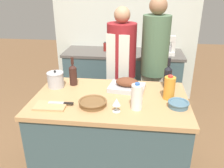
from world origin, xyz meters
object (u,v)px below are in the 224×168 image
object	(u,v)px
roasting_pan	(127,85)
wicker_basket	(93,103)
milk_jug	(137,97)
condiment_bottle_tall	(168,46)
knife_chef	(62,103)
cutting_board	(51,106)
stand_mixer	(169,47)
person_cook_guest	(154,63)
condiment_bottle_short	(105,47)
wine_bottle_dark	(73,74)
wine_bottle_green	(168,76)
juice_jug	(169,88)
wine_glass_left	(116,102)
person_cook_aproned	(121,67)
mixing_bowl	(178,104)
stock_pot	(56,80)

from	to	relation	value
roasting_pan	wicker_basket	bearing A→B (deg)	-126.36
milk_jug	condiment_bottle_tall	xyz separation A→B (m)	(0.43, 1.83, -0.02)
milk_jug	knife_chef	xyz separation A→B (m)	(-0.64, -0.01, -0.09)
cutting_board	stand_mixer	distance (m)	2.07
milk_jug	stand_mixer	size ratio (longest dim) A/B	0.84
knife_chef	person_cook_guest	bearing A→B (deg)	50.98
roasting_pan	condiment_bottle_short	distance (m)	1.45
milk_jug	wine_bottle_dark	xyz separation A→B (m)	(-0.66, 0.43, 0.01)
roasting_pan	wine_bottle_green	xyz separation A→B (m)	(0.40, 0.11, 0.07)
wine_bottle_dark	stand_mixer	bearing A→B (deg)	48.80
wine_bottle_green	condiment_bottle_short	world-z (taller)	wine_bottle_green
wine_bottle_dark	condiment_bottle_tall	distance (m)	1.77
roasting_pan	wine_bottle_dark	xyz separation A→B (m)	(-0.55, 0.06, 0.07)
juice_jug	person_cook_guest	xyz separation A→B (m)	(-0.10, 0.78, -0.03)
roasting_pan	person_cook_guest	xyz separation A→B (m)	(0.29, 0.63, 0.03)
wine_bottle_dark	person_cook_guest	bearing A→B (deg)	34.22
roasting_pan	knife_chef	world-z (taller)	roasting_pan
wine_glass_left	condiment_bottle_tall	bearing A→B (deg)	72.69
cutting_board	milk_jug	distance (m)	0.73
wicker_basket	wine_bottle_dark	world-z (taller)	wine_bottle_dark
roasting_pan	person_cook_aproned	distance (m)	0.65
wine_glass_left	knife_chef	xyz separation A→B (m)	(-0.48, 0.05, -0.06)
knife_chef	roasting_pan	bearing A→B (deg)	35.63
wicker_basket	wine_bottle_green	xyz separation A→B (m)	(0.67, 0.47, 0.09)
cutting_board	condiment_bottle_tall	distance (m)	2.22
wine_bottle_dark	wine_glass_left	bearing A→B (deg)	-45.32
cutting_board	milk_jug	xyz separation A→B (m)	(0.73, 0.05, 0.10)
cutting_board	stand_mixer	bearing A→B (deg)	56.31
cutting_board	wine_bottle_green	size ratio (longest dim) A/B	0.88
condiment_bottle_tall	wine_bottle_green	bearing A→B (deg)	-95.74
cutting_board	person_cook_guest	xyz separation A→B (m)	(0.91, 1.06, 0.07)
cutting_board	person_cook_guest	world-z (taller)	person_cook_guest
condiment_bottle_short	condiment_bottle_tall	bearing A→B (deg)	4.03
mixing_bowl	wine_glass_left	bearing A→B (deg)	-165.14
mixing_bowl	knife_chef	world-z (taller)	mixing_bowl
milk_jug	wine_glass_left	xyz separation A→B (m)	(-0.16, -0.07, -0.03)
stock_pot	wine_bottle_dark	distance (m)	0.18
mixing_bowl	wine_bottle_dark	world-z (taller)	wine_bottle_dark
mixing_bowl	condiment_bottle_tall	distance (m)	1.77
stock_pot	wine_glass_left	distance (m)	0.78
juice_jug	stock_pot	bearing A→B (deg)	173.09
cutting_board	stand_mixer	world-z (taller)	stand_mixer
juice_jug	condiment_bottle_short	xyz separation A→B (m)	(-0.81, 1.54, -0.04)
roasting_pan	person_cook_guest	distance (m)	0.70
mixing_bowl	person_cook_guest	distance (m)	0.95
mixing_bowl	person_cook_guest	world-z (taller)	person_cook_guest
roasting_pan	condiment_bottle_tall	distance (m)	1.55
condiment_bottle_tall	person_cook_aproned	xyz separation A→B (m)	(-0.64, -0.82, -0.09)
stock_pot	knife_chef	distance (m)	0.42
milk_jug	condiment_bottle_short	xyz separation A→B (m)	(-0.52, 1.77, -0.05)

